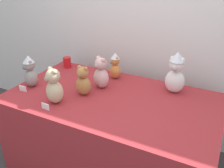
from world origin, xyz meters
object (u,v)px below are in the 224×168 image
teddy_bear_ash (30,72)px  party_cup_red (67,62)px  teddy_bear_blush (101,73)px  teddy_bear_caramel (83,81)px  teddy_bear_snow (176,73)px  display_table (112,135)px  teddy_bear_sand (54,87)px  teddy_bear_ginger (115,66)px

teddy_bear_ash → party_cup_red: (0.02, 0.50, -0.08)m
teddy_bear_blush → teddy_bear_caramel: bearing=-87.9°
teddy_bear_ash → teddy_bear_snow: (1.16, 0.46, 0.03)m
display_table → teddy_bear_snow: teddy_bear_snow is taller
teddy_bear_blush → party_cup_red: bearing=178.5°
teddy_bear_ash → teddy_bear_snow: teddy_bear_snow is taller
teddy_bear_caramel → teddy_bear_sand: size_ratio=0.87×
teddy_bear_ash → teddy_bear_snow: 1.24m
teddy_bear_ash → teddy_bear_caramel: (0.49, 0.08, -0.02)m
teddy_bear_blush → teddy_bear_sand: (-0.20, -0.39, 0.00)m
party_cup_red → display_table: bearing=-27.1°
teddy_bear_snow → teddy_bear_blush: bearing=-158.6°
teddy_bear_ash → teddy_bear_ginger: 0.76m
teddy_bear_snow → teddy_bear_ginger: 0.57m
teddy_bear_sand → party_cup_red: (-0.34, 0.63, -0.08)m
teddy_bear_blush → teddy_bear_sand: teddy_bear_sand is taller
teddy_bear_ginger → display_table: bearing=-35.7°
teddy_bear_caramel → teddy_bear_snow: size_ratio=0.71×
teddy_bear_snow → party_cup_red: bearing=-179.3°
teddy_bear_blush → party_cup_red: size_ratio=2.57×
display_table → teddy_bear_ash: bearing=-169.3°
display_table → teddy_bear_ash: (-0.73, -0.14, 0.52)m
teddy_bear_caramel → party_cup_red: size_ratio=2.32×
party_cup_red → teddy_bear_snow: bearing=-2.2°
teddy_bear_caramel → party_cup_red: bearing=141.6°
teddy_bear_ash → teddy_bear_sand: (0.37, -0.13, -0.00)m
teddy_bear_sand → display_table: bearing=61.4°
party_cup_red → teddy_bear_blush: bearing=-24.2°
display_table → teddy_bear_ash: teddy_bear_ash is taller
teddy_bear_caramel → teddy_bear_ginger: 0.42m
teddy_bear_snow → teddy_bear_sand: teddy_bear_snow is taller
teddy_bear_ash → teddy_bear_sand: teddy_bear_sand is taller
display_table → teddy_bear_ash: size_ratio=5.98×
teddy_bear_ash → teddy_bear_snow: size_ratio=0.80×
teddy_bear_ash → party_cup_red: bearing=108.9°
teddy_bear_sand → teddy_bear_ginger: teddy_bear_sand is taller
display_table → teddy_bear_ginger: 0.63m
teddy_bear_ash → party_cup_red: size_ratio=2.61×
teddy_bear_blush → party_cup_red: 0.60m
teddy_bear_blush → teddy_bear_sand: size_ratio=0.97×
teddy_bear_blush → teddy_bear_sand: 0.44m
display_table → teddy_bear_snow: size_ratio=4.79×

